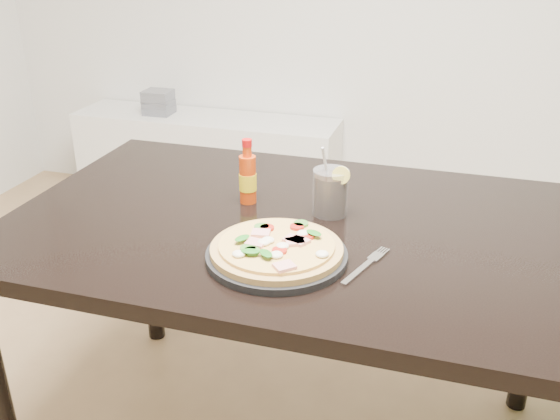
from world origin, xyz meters
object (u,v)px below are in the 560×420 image
(dining_table, at_px, (294,250))
(hot_sauce_bottle, at_px, (248,178))
(plate, at_px, (277,255))
(media_console, at_px, (207,162))
(cola_cup, at_px, (330,193))
(pizza, at_px, (277,248))
(fork, at_px, (367,264))

(dining_table, relative_size, hot_sauce_bottle, 8.18)
(dining_table, distance_m, plate, 0.22)
(media_console, bearing_deg, hot_sauce_bottle, -62.48)
(dining_table, distance_m, cola_cup, 0.17)
(dining_table, relative_size, plate, 4.55)
(media_console, bearing_deg, plate, -61.95)
(pizza, relative_size, cola_cup, 1.61)
(pizza, relative_size, fork, 1.56)
(dining_table, relative_size, fork, 7.62)
(dining_table, xyz_separation_m, hot_sauce_bottle, (-0.15, 0.07, 0.15))
(hot_sauce_bottle, height_order, fork, hot_sauce_bottle)
(plate, xyz_separation_m, hot_sauce_bottle, (-0.16, 0.27, 0.06))
(pizza, distance_m, cola_cup, 0.27)
(dining_table, distance_m, media_console, 1.87)
(plate, height_order, pizza, pizza)
(hot_sauce_bottle, relative_size, fork, 0.93)
(cola_cup, bearing_deg, hot_sauce_bottle, 178.09)
(fork, bearing_deg, media_console, 141.75)
(plate, bearing_deg, fork, 8.03)
(pizza, distance_m, fork, 0.20)
(plate, xyz_separation_m, pizza, (0.00, -0.00, 0.02))
(plate, relative_size, hot_sauce_bottle, 1.80)
(cola_cup, xyz_separation_m, fork, (0.13, -0.23, -0.05))
(cola_cup, height_order, media_console, cola_cup)
(hot_sauce_bottle, bearing_deg, media_console, 117.52)
(pizza, distance_m, media_console, 2.07)
(plate, bearing_deg, dining_table, 94.66)
(plate, distance_m, hot_sauce_bottle, 0.32)
(pizza, xyz_separation_m, cola_cup, (0.06, 0.26, 0.03))
(dining_table, relative_size, media_console, 1.00)
(media_console, bearing_deg, cola_cup, -56.39)
(fork, bearing_deg, plate, -153.33)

